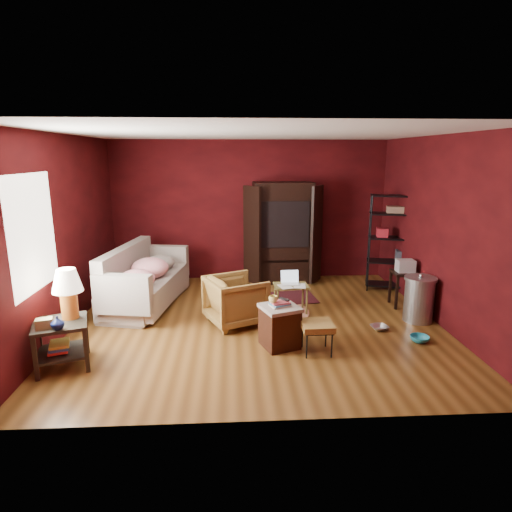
{
  "coord_description": "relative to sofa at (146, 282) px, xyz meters",
  "views": [
    {
      "loc": [
        -0.36,
        -6.14,
        2.51
      ],
      "look_at": [
        0.0,
        0.2,
        1.0
      ],
      "focal_mm": 30.0,
      "sensor_mm": 36.0,
      "label": 1
    }
  ],
  "objects": [
    {
      "name": "room",
      "position": [
        1.79,
        -0.92,
        1.0
      ],
      "size": [
        5.54,
        5.04,
        2.84
      ],
      "color": "brown",
      "rests_on": "ground"
    },
    {
      "name": "sofa",
      "position": [
        0.0,
        0.0,
        0.0
      ],
      "size": [
        1.06,
        2.17,
        0.81
      ],
      "primitive_type": "imported",
      "rotation": [
        0.0,
        0.0,
        1.34
      ],
      "color": "gray",
      "rests_on": "ground"
    },
    {
      "name": "armchair",
      "position": [
        1.51,
        -0.92,
        -0.0
      ],
      "size": [
        0.99,
        1.02,
        0.81
      ],
      "primitive_type": "imported",
      "rotation": [
        0.0,
        0.0,
        2.0
      ],
      "color": "black",
      "rests_on": "ground"
    },
    {
      "name": "pet_bowl_steel",
      "position": [
        3.61,
        -1.29,
        -0.28
      ],
      "size": [
        0.26,
        0.12,
        0.25
      ],
      "primitive_type": "imported",
      "rotation": [
        0.0,
        0.0,
        0.24
      ],
      "color": "#BABDC1",
      "rests_on": "ground"
    },
    {
      "name": "pet_bowl_turquoise",
      "position": [
        4.03,
        -1.73,
        -0.28
      ],
      "size": [
        0.27,
        0.17,
        0.26
      ],
      "primitive_type": "imported",
      "rotation": [
        0.0,
        0.0,
        0.38
      ],
      "color": "teal",
      "rests_on": "ground"
    },
    {
      "name": "vase",
      "position": [
        -0.53,
        -2.37,
        0.24
      ],
      "size": [
        0.15,
        0.16,
        0.15
      ],
      "primitive_type": "imported",
      "rotation": [
        0.0,
        0.0,
        -0.02
      ],
      "color": "#0C143C",
      "rests_on": "side_table"
    },
    {
      "name": "mug",
      "position": [
        1.99,
        -1.8,
        0.28
      ],
      "size": [
        0.13,
        0.11,
        0.12
      ],
      "primitive_type": "imported",
      "rotation": [
        0.0,
        0.0,
        -0.19
      ],
      "color": "#DECA6D",
      "rests_on": "hamper"
    },
    {
      "name": "side_table",
      "position": [
        -0.55,
        -2.09,
        0.3
      ],
      "size": [
        0.75,
        0.75,
        1.19
      ],
      "rotation": [
        0.0,
        0.0,
        0.32
      ],
      "color": "black",
      "rests_on": "ground"
    },
    {
      "name": "sofa_cushions",
      "position": [
        -0.04,
        -0.04,
        0.05
      ],
      "size": [
        1.22,
        2.32,
        0.93
      ],
      "rotation": [
        0.0,
        0.0,
        -0.16
      ],
      "color": "gray",
      "rests_on": "sofa"
    },
    {
      "name": "hamper",
      "position": [
        2.09,
        -1.76,
        -0.11
      ],
      "size": [
        0.59,
        0.59,
        0.65
      ],
      "rotation": [
        0.0,
        0.0,
        0.36
      ],
      "color": "#3D1A0E",
      "rests_on": "ground"
    },
    {
      "name": "footstool",
      "position": [
        2.54,
        -1.97,
        -0.05
      ],
      "size": [
        0.41,
        0.41,
        0.41
      ],
      "rotation": [
        0.0,
        0.0,
        0.02
      ],
      "color": "black",
      "rests_on": "ground"
    },
    {
      "name": "rug_round",
      "position": [
        2.09,
        -0.47,
        -0.4
      ],
      "size": [
        1.4,
        1.4,
        0.01
      ],
      "rotation": [
        0.0,
        0.0,
        0.14
      ],
      "color": "beige",
      "rests_on": "ground"
    },
    {
      "name": "rug_oriental",
      "position": [
        2.39,
        0.17,
        -0.39
      ],
      "size": [
        1.17,
        0.85,
        0.01
      ],
      "rotation": [
        0.0,
        0.0,
        0.12
      ],
      "color": "#55161E",
      "rests_on": "ground"
    },
    {
      "name": "laptop_desk",
      "position": [
        2.41,
        -0.48,
        0.01
      ],
      "size": [
        0.56,
        0.45,
        0.67
      ],
      "rotation": [
        0.0,
        0.0,
        0.04
      ],
      "color": "olive",
      "rests_on": "ground"
    },
    {
      "name": "tv_armoire",
      "position": [
        2.47,
        1.29,
        0.63
      ],
      "size": [
        1.57,
        0.85,
        1.99
      ],
      "rotation": [
        0.0,
        0.0,
        0.04
      ],
      "color": "black",
      "rests_on": "ground"
    },
    {
      "name": "wire_shelving",
      "position": [
        4.46,
        0.59,
        0.58
      ],
      "size": [
        0.95,
        0.59,
        1.8
      ],
      "rotation": [
        0.0,
        0.0,
        -0.25
      ],
      "color": "black",
      "rests_on": "ground"
    },
    {
      "name": "small_stand",
      "position": [
        4.35,
        -0.31,
        0.19
      ],
      "size": [
        0.42,
        0.42,
        0.8
      ],
      "rotation": [
        0.0,
        0.0,
        -0.04
      ],
      "color": "black",
      "rests_on": "ground"
    },
    {
      "name": "trash_can",
      "position": [
        4.32,
        -0.97,
        -0.05
      ],
      "size": [
        0.58,
        0.58,
        0.75
      ],
      "rotation": [
        0.0,
        0.0,
        0.25
      ],
      "color": "#A5A9AC",
      "rests_on": "ground"
    }
  ]
}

